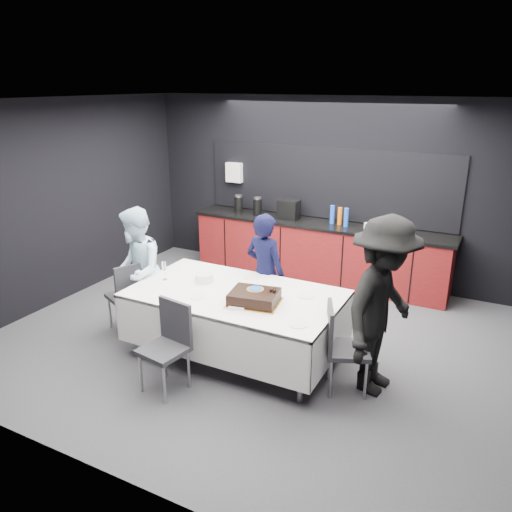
% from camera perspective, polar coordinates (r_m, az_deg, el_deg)
% --- Properties ---
extents(ground, '(6.00, 6.00, 0.00)m').
position_cam_1_polar(ground, '(6.20, -0.43, -9.47)').
color(ground, '#434348').
rests_on(ground, ground).
extents(room_shell, '(6.04, 5.04, 2.82)m').
position_cam_1_polar(room_shell, '(5.55, -0.48, 7.59)').
color(room_shell, white).
rests_on(room_shell, ground).
extents(kitchenette, '(4.10, 0.64, 2.05)m').
position_cam_1_polar(kitchenette, '(7.87, 6.95, 1.07)').
color(kitchenette, '#600F10').
rests_on(kitchenette, ground).
extents(party_table, '(2.32, 1.32, 0.78)m').
position_cam_1_polar(party_table, '(5.60, -2.35, -5.46)').
color(party_table, '#99999E').
rests_on(party_table, ground).
extents(cake_assembly, '(0.60, 0.52, 0.17)m').
position_cam_1_polar(cake_assembly, '(5.25, -0.18, -4.74)').
color(cake_assembly, gold).
rests_on(cake_assembly, party_table).
extents(plate_stack, '(0.22, 0.22, 0.10)m').
position_cam_1_polar(plate_stack, '(5.84, -5.95, -2.48)').
color(plate_stack, white).
rests_on(plate_stack, party_table).
extents(loose_plate_near, '(0.18, 0.18, 0.01)m').
position_cam_1_polar(loose_plate_near, '(5.46, -6.67, -4.64)').
color(loose_plate_near, white).
rests_on(loose_plate_near, party_table).
extents(loose_plate_right_a, '(0.20, 0.20, 0.01)m').
position_cam_1_polar(loose_plate_right_a, '(5.48, 5.74, -4.50)').
color(loose_plate_right_a, white).
rests_on(loose_plate_right_a, party_table).
extents(loose_plate_right_b, '(0.19, 0.19, 0.01)m').
position_cam_1_polar(loose_plate_right_b, '(4.85, 4.86, -7.77)').
color(loose_plate_right_b, white).
rests_on(loose_plate_right_b, party_table).
extents(loose_plate_far, '(0.19, 0.19, 0.01)m').
position_cam_1_polar(loose_plate_far, '(5.95, -0.46, -2.42)').
color(loose_plate_far, white).
rests_on(loose_plate_far, party_table).
extents(fork_pile, '(0.19, 0.16, 0.03)m').
position_cam_1_polar(fork_pile, '(5.16, -2.25, -5.89)').
color(fork_pile, white).
rests_on(fork_pile, party_table).
extents(champagne_flute, '(0.06, 0.06, 0.22)m').
position_cam_1_polar(champagne_flute, '(5.93, -10.47, -1.24)').
color(champagne_flute, white).
rests_on(champagne_flute, party_table).
extents(chair_left, '(0.56, 0.56, 0.92)m').
position_cam_1_polar(chair_left, '(6.35, -14.33, -4.02)').
color(chair_left, '#2B2B30').
rests_on(chair_left, ground).
extents(chair_right, '(0.55, 0.55, 0.92)m').
position_cam_1_polar(chair_right, '(5.10, 9.59, -9.69)').
color(chair_right, '#2B2B30').
rests_on(chair_right, ground).
extents(chair_near, '(0.48, 0.48, 0.92)m').
position_cam_1_polar(chair_near, '(5.16, -9.94, -9.40)').
color(chair_near, '#2B2B30').
rests_on(chair_near, ground).
extents(person_center, '(0.61, 0.46, 1.52)m').
position_cam_1_polar(person_center, '(6.13, 1.04, -1.98)').
color(person_center, black).
rests_on(person_center, ground).
extents(person_left, '(0.94, 0.97, 1.58)m').
position_cam_1_polar(person_left, '(6.29, -13.44, -1.69)').
color(person_left, '#C4E4F6').
rests_on(person_left, ground).
extents(person_right, '(0.87, 1.28, 1.83)m').
position_cam_1_polar(person_right, '(5.03, 14.23, -5.66)').
color(person_right, black).
rests_on(person_right, ground).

